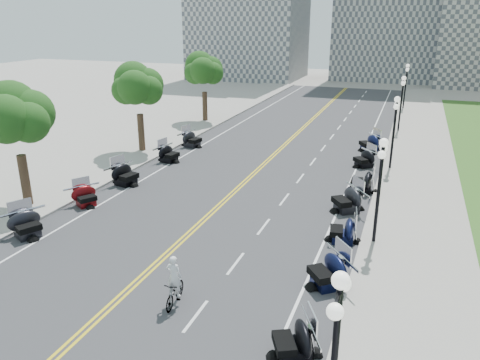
% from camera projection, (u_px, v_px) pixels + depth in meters
% --- Properties ---
extents(ground, '(160.00, 160.00, 0.00)m').
position_uv_depth(ground, '(170.00, 251.00, 21.23)').
color(ground, gray).
extents(road, '(16.00, 90.00, 0.01)m').
position_uv_depth(road, '(244.00, 182.00, 30.08)').
color(road, '#333335').
rests_on(road, ground).
extents(centerline_yellow_a, '(0.12, 90.00, 0.00)m').
position_uv_depth(centerline_yellow_a, '(243.00, 182.00, 30.12)').
color(centerline_yellow_a, yellow).
rests_on(centerline_yellow_a, road).
extents(centerline_yellow_b, '(0.12, 90.00, 0.00)m').
position_uv_depth(centerline_yellow_b, '(246.00, 182.00, 30.04)').
color(centerline_yellow_b, yellow).
rests_on(centerline_yellow_b, road).
extents(edge_line_north, '(0.12, 90.00, 0.00)m').
position_uv_depth(edge_line_north, '(345.00, 195.00, 27.98)').
color(edge_line_north, white).
rests_on(edge_line_north, road).
extents(edge_line_south, '(0.12, 90.00, 0.00)m').
position_uv_depth(edge_line_south, '(157.00, 171.00, 32.18)').
color(edge_line_south, white).
rests_on(edge_line_south, road).
extents(lane_dash_5, '(0.12, 2.00, 0.00)m').
position_uv_depth(lane_dash_5, '(196.00, 316.00, 16.64)').
color(lane_dash_5, white).
rests_on(lane_dash_5, road).
extents(lane_dash_6, '(0.12, 2.00, 0.00)m').
position_uv_depth(lane_dash_6, '(236.00, 263.00, 20.18)').
color(lane_dash_6, white).
rests_on(lane_dash_6, road).
extents(lane_dash_7, '(0.12, 2.00, 0.00)m').
position_uv_depth(lane_dash_7, '(264.00, 227.00, 23.72)').
color(lane_dash_7, white).
rests_on(lane_dash_7, road).
extents(lane_dash_8, '(0.12, 2.00, 0.00)m').
position_uv_depth(lane_dash_8, '(284.00, 199.00, 27.26)').
color(lane_dash_8, white).
rests_on(lane_dash_8, road).
extents(lane_dash_9, '(0.12, 2.00, 0.00)m').
position_uv_depth(lane_dash_9, '(300.00, 178.00, 30.80)').
color(lane_dash_9, white).
rests_on(lane_dash_9, road).
extents(lane_dash_10, '(0.12, 2.00, 0.00)m').
position_uv_depth(lane_dash_10, '(313.00, 162.00, 34.34)').
color(lane_dash_10, white).
rests_on(lane_dash_10, road).
extents(lane_dash_11, '(0.12, 2.00, 0.00)m').
position_uv_depth(lane_dash_11, '(323.00, 148.00, 37.88)').
color(lane_dash_11, white).
rests_on(lane_dash_11, road).
extents(lane_dash_12, '(0.12, 2.00, 0.00)m').
position_uv_depth(lane_dash_12, '(332.00, 137.00, 41.42)').
color(lane_dash_12, white).
rests_on(lane_dash_12, road).
extents(lane_dash_13, '(0.12, 2.00, 0.00)m').
position_uv_depth(lane_dash_13, '(339.00, 127.00, 44.96)').
color(lane_dash_13, white).
rests_on(lane_dash_13, road).
extents(lane_dash_14, '(0.12, 2.00, 0.00)m').
position_uv_depth(lane_dash_14, '(345.00, 119.00, 48.50)').
color(lane_dash_14, white).
rests_on(lane_dash_14, road).
extents(lane_dash_15, '(0.12, 2.00, 0.00)m').
position_uv_depth(lane_dash_15, '(350.00, 112.00, 52.04)').
color(lane_dash_15, white).
rests_on(lane_dash_15, road).
extents(lane_dash_16, '(0.12, 2.00, 0.00)m').
position_uv_depth(lane_dash_16, '(355.00, 106.00, 55.58)').
color(lane_dash_16, white).
rests_on(lane_dash_16, road).
extents(lane_dash_17, '(0.12, 2.00, 0.00)m').
position_uv_depth(lane_dash_17, '(359.00, 101.00, 59.12)').
color(lane_dash_17, white).
rests_on(lane_dash_17, road).
extents(lane_dash_18, '(0.12, 2.00, 0.00)m').
position_uv_depth(lane_dash_18, '(363.00, 96.00, 62.66)').
color(lane_dash_18, white).
rests_on(lane_dash_18, road).
extents(lane_dash_19, '(0.12, 2.00, 0.00)m').
position_uv_depth(lane_dash_19, '(366.00, 92.00, 66.20)').
color(lane_dash_19, white).
rests_on(lane_dash_19, road).
extents(sidewalk_north, '(5.00, 90.00, 0.15)m').
position_uv_depth(sidewalk_north, '(418.00, 203.00, 26.62)').
color(sidewalk_north, '#9E9991').
rests_on(sidewalk_north, ground).
extents(sidewalk_south, '(5.00, 90.00, 0.15)m').
position_uv_depth(sidewalk_south, '(107.00, 164.00, 33.50)').
color(sidewalk_south, '#9E9991').
rests_on(sidewalk_south, ground).
extents(street_lamp_2, '(0.50, 1.20, 4.90)m').
position_uv_depth(street_lamp_2, '(379.00, 192.00, 21.09)').
color(street_lamp_2, black).
rests_on(street_lamp_2, sidewalk_north).
extents(street_lamp_3, '(0.50, 1.20, 4.90)m').
position_uv_depth(street_lamp_3, '(394.00, 133.00, 31.71)').
color(street_lamp_3, black).
rests_on(street_lamp_3, sidewalk_north).
extents(street_lamp_4, '(0.50, 1.20, 4.90)m').
position_uv_depth(street_lamp_4, '(401.00, 104.00, 42.33)').
color(street_lamp_4, black).
rests_on(street_lamp_4, sidewalk_north).
extents(street_lamp_5, '(0.50, 1.20, 4.90)m').
position_uv_depth(street_lamp_5, '(405.00, 86.00, 52.95)').
color(street_lamp_5, black).
rests_on(street_lamp_5, sidewalk_north).
extents(tree_2, '(4.80, 4.80, 9.20)m').
position_uv_depth(tree_2, '(16.00, 123.00, 24.71)').
color(tree_2, '#235619').
rests_on(tree_2, sidewalk_south).
extents(tree_3, '(4.80, 4.80, 9.20)m').
position_uv_depth(tree_3, '(138.00, 91.00, 35.33)').
color(tree_3, '#235619').
rests_on(tree_3, sidewalk_south).
extents(tree_4, '(4.80, 4.80, 9.20)m').
position_uv_depth(tree_4, '(204.00, 74.00, 45.95)').
color(tree_4, '#235619').
rests_on(tree_4, sidewalk_south).
extents(motorcycle_n_4, '(2.57, 2.57, 1.33)m').
position_uv_depth(motorcycle_n_4, '(294.00, 339.00, 14.44)').
color(motorcycle_n_4, black).
rests_on(motorcycle_n_4, road).
extents(motorcycle_n_5, '(2.95, 2.95, 1.47)m').
position_uv_depth(motorcycle_n_5, '(328.00, 270.00, 18.28)').
color(motorcycle_n_5, black).
rests_on(motorcycle_n_5, road).
extents(motorcycle_n_6, '(2.15, 2.15, 1.33)m').
position_uv_depth(motorcycle_n_6, '(343.00, 229.00, 21.94)').
color(motorcycle_n_6, black).
rests_on(motorcycle_n_6, road).
extents(motorcycle_n_7, '(3.00, 3.00, 1.50)m').
position_uv_depth(motorcycle_n_7, '(347.00, 198.00, 25.38)').
color(motorcycle_n_7, black).
rests_on(motorcycle_n_7, road).
extents(motorcycle_n_8, '(2.16, 2.16, 1.48)m').
position_uv_depth(motorcycle_n_8, '(363.00, 180.00, 28.22)').
color(motorcycle_n_8, black).
rests_on(motorcycle_n_8, road).
extents(motorcycle_n_9, '(2.69, 2.69, 1.33)m').
position_uv_depth(motorcycle_n_9, '(364.00, 158.00, 32.96)').
color(motorcycle_n_9, black).
rests_on(motorcycle_n_9, road).
extents(motorcycle_n_10, '(2.84, 2.84, 1.43)m').
position_uv_depth(motorcycle_n_10, '(370.00, 142.00, 36.96)').
color(motorcycle_n_10, black).
rests_on(motorcycle_n_10, road).
extents(motorcycle_s_5, '(2.70, 2.70, 1.40)m').
position_uv_depth(motorcycle_s_5, '(26.00, 223.00, 22.46)').
color(motorcycle_s_5, black).
rests_on(motorcycle_s_5, road).
extents(motorcycle_s_6, '(2.45, 2.45, 1.25)m').
position_uv_depth(motorcycle_s_6, '(85.00, 195.00, 26.19)').
color(motorcycle_s_6, '#590A0C').
rests_on(motorcycle_s_6, road).
extents(motorcycle_s_7, '(2.50, 2.50, 1.47)m').
position_uv_depth(motorcycle_s_7, '(125.00, 174.00, 29.44)').
color(motorcycle_s_7, black).
rests_on(motorcycle_s_7, road).
extents(motorcycle_s_8, '(2.24, 2.24, 1.36)m').
position_uv_depth(motorcycle_s_8, '(169.00, 153.00, 34.12)').
color(motorcycle_s_8, black).
rests_on(motorcycle_s_8, road).
extents(motorcycle_s_9, '(2.39, 2.39, 1.42)m').
position_uv_depth(motorcycle_s_9, '(192.00, 138.00, 38.08)').
color(motorcycle_s_9, black).
rests_on(motorcycle_s_9, road).
extents(bicycle, '(0.66, 1.74, 1.02)m').
position_uv_depth(bicycle, '(175.00, 292.00, 17.20)').
color(bicycle, '#A51414').
rests_on(bicycle, road).
extents(cyclist_rider, '(0.60, 0.39, 1.64)m').
position_uv_depth(cyclist_rider, '(173.00, 260.00, 16.76)').
color(cyclist_rider, silver).
rests_on(cyclist_rider, bicycle).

